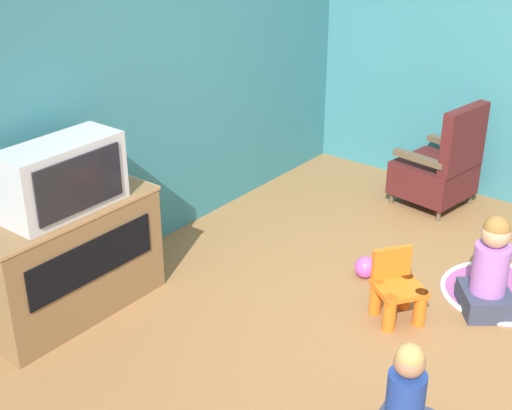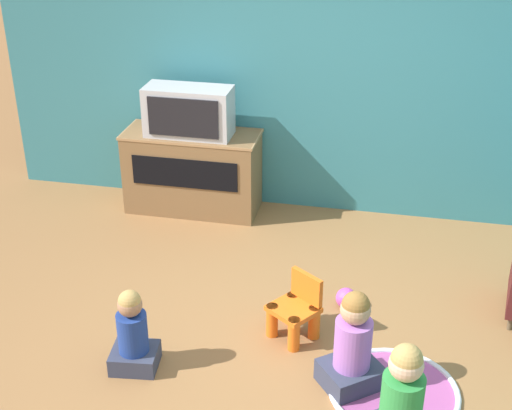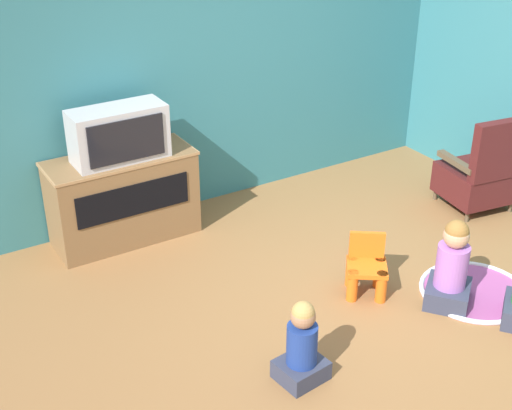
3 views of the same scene
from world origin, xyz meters
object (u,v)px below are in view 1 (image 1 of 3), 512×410
Objects in this scene: toy_ball at (365,267)px; television at (62,177)px; tv_cabinet at (69,259)px; child_watching_center at (405,400)px; black_armchair at (440,169)px; child_watching_right at (490,271)px; yellow_kid_chair at (397,292)px.

television is at bearing 140.86° from toy_ball.
tv_cabinet is 2.09× the size of child_watching_center.
toy_ball is at bearing 29.79° from child_watching_center.
child_watching_center is at bearing -83.33° from tv_cabinet.
black_armchair reaches higher than toy_ball.
tv_cabinet is 2.07m from toy_ball.
tv_cabinet is 0.59m from television.
black_armchair is at bearing 14.77° from child_watching_center.
black_armchair is at bearing -2.22° from child_watching_right.
child_watching_center is 0.84× the size of child_watching_right.
toy_ball is (1.30, 0.96, -0.18)m from child_watching_center.
toy_ball is (-1.44, -0.12, -0.27)m from black_armchair.
child_watching_center is 1.41m from child_watching_right.
toy_ball is at bearing -39.14° from television.
child_watching_center is at bearing 146.48° from child_watching_right.
tv_cabinet is 2.30m from child_watching_center.
child_watching_right is 4.47× the size of toy_ball.
black_armchair is 1.64m from child_watching_right.
television reaches higher than black_armchair.
television reaches higher than child_watching_center.
black_armchair is at bearing -21.05° from television.
black_armchair reaches higher than child_watching_right.
yellow_kid_chair is at bearing 96.05° from child_watching_right.
television is 1.68× the size of yellow_kid_chair.
yellow_kid_chair reaches higher than toy_ball.
toy_ball is (0.32, 0.41, -0.11)m from yellow_kid_chair.
child_watching_right reaches higher than child_watching_center.
black_armchair is (3.00, -1.16, -0.63)m from television.
toy_ball is at bearing -40.09° from tv_cabinet.
toy_ball is (1.56, -1.32, -0.31)m from tv_cabinet.
yellow_kid_chair is (-1.76, -0.53, -0.16)m from black_armchair.
television is at bearing -90.00° from tv_cabinet.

